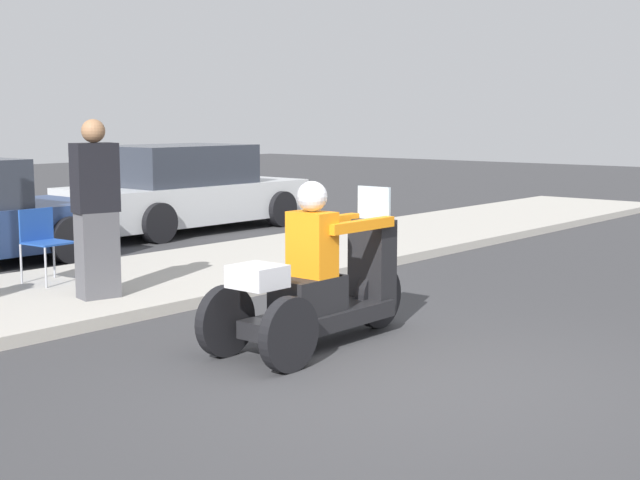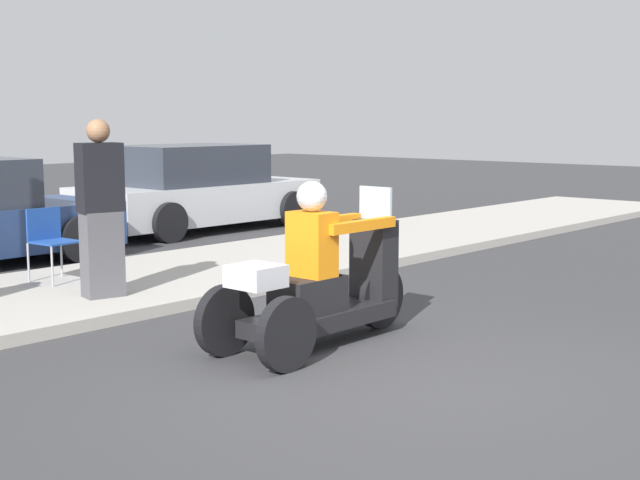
{
  "view_description": "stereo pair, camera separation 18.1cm",
  "coord_description": "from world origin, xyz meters",
  "px_view_note": "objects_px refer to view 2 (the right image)",
  "views": [
    {
      "loc": [
        -5.33,
        -3.57,
        1.95
      ],
      "look_at": [
        0.4,
        1.3,
        0.92
      ],
      "focal_mm": 50.0,
      "sensor_mm": 36.0,
      "label": 1
    },
    {
      "loc": [
        -5.21,
        -3.71,
        1.95
      ],
      "look_at": [
        0.4,
        1.3,
        0.92
      ],
      "focal_mm": 50.0,
      "sensor_mm": 36.0,
      "label": 2
    }
  ],
  "objects_px": {
    "folding_chair_curbside": "(51,236)",
    "spectator_near_curb": "(101,212)",
    "parked_car_lot_right": "(195,190)",
    "motorcycle_trike": "(321,287)"
  },
  "relations": [
    {
      "from": "folding_chair_curbside",
      "to": "parked_car_lot_right",
      "type": "relative_size",
      "value": 0.19
    },
    {
      "from": "spectator_near_curb",
      "to": "parked_car_lot_right",
      "type": "bearing_deg",
      "value": 41.19
    },
    {
      "from": "spectator_near_curb",
      "to": "folding_chair_curbside",
      "type": "distance_m",
      "value": 1.27
    },
    {
      "from": "motorcycle_trike",
      "to": "folding_chair_curbside",
      "type": "xyz_separation_m",
      "value": [
        -0.22,
        3.88,
        0.12
      ]
    },
    {
      "from": "motorcycle_trike",
      "to": "parked_car_lot_right",
      "type": "bearing_deg",
      "value": 57.05
    },
    {
      "from": "motorcycle_trike",
      "to": "folding_chair_curbside",
      "type": "height_order",
      "value": "motorcycle_trike"
    },
    {
      "from": "folding_chair_curbside",
      "to": "spectator_near_curb",
      "type": "bearing_deg",
      "value": -96.89
    },
    {
      "from": "spectator_near_curb",
      "to": "parked_car_lot_right",
      "type": "height_order",
      "value": "spectator_near_curb"
    },
    {
      "from": "parked_car_lot_right",
      "to": "motorcycle_trike",
      "type": "bearing_deg",
      "value": -122.95
    },
    {
      "from": "spectator_near_curb",
      "to": "motorcycle_trike",
      "type": "bearing_deg",
      "value": -82.15
    }
  ]
}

